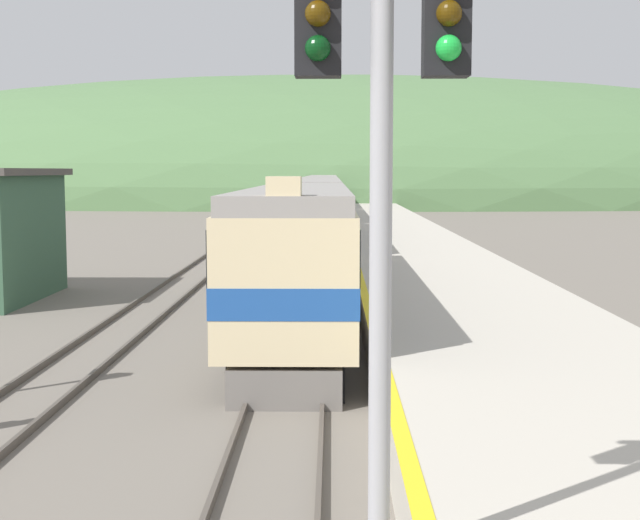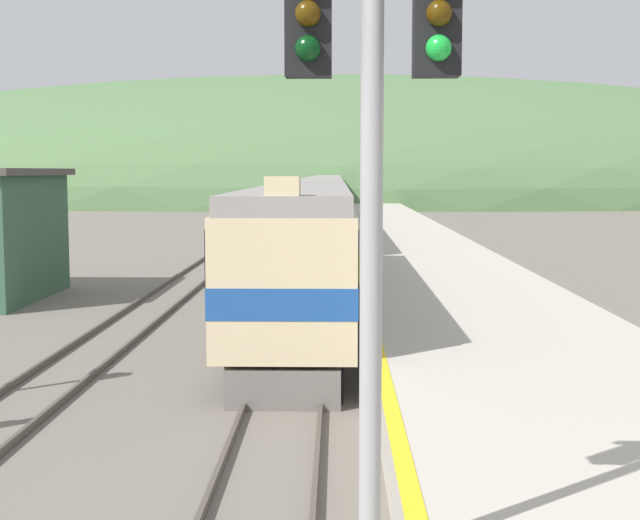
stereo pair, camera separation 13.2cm
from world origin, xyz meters
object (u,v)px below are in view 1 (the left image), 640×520
carriage_second (315,214)px  carriage_fourth (323,193)px  carriage_third (320,200)px  signal_mast_main (382,136)px  express_train_lead_car (301,250)px

carriage_second → carriage_fourth: same height
carriage_second → carriage_fourth: 45.20m
carriage_second → carriage_third: size_ratio=1.00×
signal_mast_main → carriage_second: bearing=91.9°
carriage_third → carriage_fourth: same height
express_train_lead_car → carriage_second: bearing=90.0°
carriage_fourth → signal_mast_main: (1.32, -84.43, 2.60)m
carriage_third → carriage_fourth: size_ratio=1.00×
carriage_fourth → signal_mast_main: size_ratio=2.98×
carriage_fourth → signal_mast_main: bearing=-89.1°
carriage_third → carriage_fourth: bearing=90.0°
express_train_lead_car → carriage_third: (0.00, 44.10, -0.01)m
express_train_lead_car → signal_mast_main: signal_mast_main is taller
carriage_second → signal_mast_main: signal_mast_main is taller
carriage_third → signal_mast_main: signal_mast_main is taller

